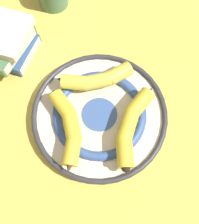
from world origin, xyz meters
TOP-DOWN VIEW (x-y plane):
  - ground_plane at (0.00, 0.00)m, footprint 2.80×2.80m
  - decorative_bowl at (0.02, 0.02)m, footprint 0.33×0.33m
  - banana_a at (0.09, -0.01)m, footprint 0.16×0.15m
  - banana_b at (-0.04, -0.03)m, footprint 0.14×0.16m
  - banana_c at (0.01, 0.10)m, footprint 0.21×0.08m

SIDE VIEW (x-z plane):
  - ground_plane at x=0.00m, z-range 0.00..0.00m
  - decorative_bowl at x=0.02m, z-range 0.00..0.04m
  - banana_a at x=0.09m, z-range 0.04..0.07m
  - banana_b at x=-0.04m, z-range 0.04..0.07m
  - banana_c at x=0.01m, z-range 0.04..0.07m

